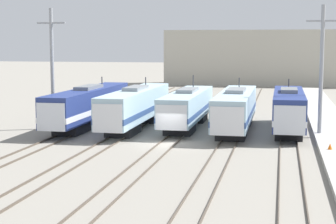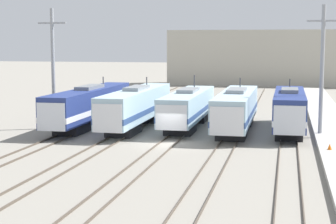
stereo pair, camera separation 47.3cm
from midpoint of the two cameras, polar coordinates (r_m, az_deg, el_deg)
name	(u,v)px [view 2 (the right image)]	position (r m, az deg, el deg)	size (l,w,h in m)	color
ground_plane	(168,144)	(48.20, 0.25, -3.25)	(400.00, 400.00, 0.00)	gray
rail_pair_far_left	(57,139)	(51.21, -10.97, -2.68)	(1.50, 120.00, 0.15)	#4C4238
rail_pair_center_left	(111,141)	(49.46, -5.53, -2.93)	(1.51, 120.00, 0.15)	#4C4238
rail_pair_center	(168,143)	(48.19, 0.25, -3.16)	(1.51, 120.00, 0.15)	#4C4238
rail_pair_center_right	(227,145)	(47.43, 6.29, -3.37)	(1.51, 120.00, 0.15)	#4C4238
rail_pair_far_right	(289,147)	(47.21, 12.46, -3.54)	(1.50, 120.00, 0.15)	#4C4238
locomotive_far_left	(88,106)	(58.48, -7.89, 0.65)	(2.87, 19.95, 4.88)	black
locomotive_center_left	(135,107)	(56.88, -3.09, 0.53)	(2.92, 19.31, 4.92)	#232326
locomotive_center	(187,108)	(57.25, 2.22, 0.45)	(3.09, 17.40, 5.15)	#232326
locomotive_center_right	(236,110)	(54.98, 7.16, 0.23)	(3.11, 18.07, 5.00)	#232326
locomotive_far_right	(289,110)	(55.31, 12.46, 0.19)	(2.90, 16.26, 4.94)	black
catenary_tower_left	(53,67)	(57.26, -11.37, 4.50)	(2.93, 0.36, 12.01)	gray
catenary_tower_right	(322,70)	(52.67, 15.62, 4.17)	(2.93, 0.36, 12.01)	gray
traffic_cone	(330,147)	(45.17, 16.40, -3.40)	(0.35, 0.35, 0.47)	orange
depot_building	(268,58)	(117.24, 10.20, 5.44)	(40.29, 9.22, 11.22)	#B2AD9E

